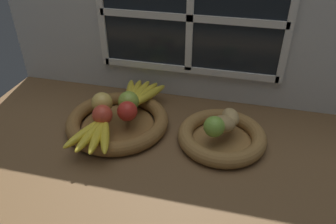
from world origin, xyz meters
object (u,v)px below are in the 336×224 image
(apple_red_front, at_px, (102,115))
(potato_large, at_px, (223,124))
(apple_red_right, at_px, (127,111))
(fruit_bowl_right, at_px, (222,137))
(apple_green_back, at_px, (129,102))
(fruit_bowl_left, at_px, (118,121))
(apple_golden_left, at_px, (102,103))
(lime_near, at_px, (214,127))
(banana_bunch_front, at_px, (95,134))
(potato_back, at_px, (230,117))
(banana_bunch_back, at_px, (139,94))
(chili_pepper, at_px, (222,127))

(apple_red_front, xyz_separation_m, potato_large, (0.37, 0.05, -0.01))
(apple_red_right, bearing_deg, fruit_bowl_right, 2.90)
(apple_green_back, height_order, potato_large, apple_green_back)
(fruit_bowl_left, xyz_separation_m, apple_golden_left, (-0.05, 0.01, 0.06))
(apple_red_front, relative_size, lime_near, 1.00)
(banana_bunch_front, bearing_deg, apple_green_back, 73.64)
(apple_golden_left, bearing_deg, potato_back, 4.27)
(fruit_bowl_right, xyz_separation_m, banana_bunch_back, (-0.31, 0.12, 0.04))
(fruit_bowl_left, height_order, apple_golden_left, apple_golden_left)
(potato_large, distance_m, lime_near, 0.04)
(apple_green_back, height_order, banana_bunch_front, apple_green_back)
(apple_golden_left, height_order, lime_near, apple_golden_left)
(apple_red_right, height_order, chili_pepper, apple_red_right)
(apple_green_back, bearing_deg, apple_red_front, -120.68)
(fruit_bowl_left, relative_size, potato_large, 4.62)
(apple_golden_left, bearing_deg, banana_bunch_back, 52.11)
(fruit_bowl_left, relative_size, fruit_bowl_right, 1.23)
(potato_large, bearing_deg, apple_red_right, -177.10)
(lime_near, bearing_deg, banana_bunch_back, 150.68)
(banana_bunch_front, bearing_deg, apple_red_front, 94.81)
(potato_back, bearing_deg, apple_golden_left, -175.73)
(fruit_bowl_left, relative_size, apple_green_back, 4.87)
(banana_bunch_back, bearing_deg, potato_large, -21.87)
(apple_red_front, bearing_deg, banana_bunch_back, 71.05)
(apple_golden_left, bearing_deg, chili_pepper, -1.18)
(apple_red_front, distance_m, potato_back, 0.40)
(fruit_bowl_right, distance_m, apple_red_front, 0.38)
(banana_bunch_front, bearing_deg, apple_red_right, 60.50)
(apple_green_back, distance_m, lime_near, 0.30)
(apple_green_back, distance_m, potato_back, 0.34)
(apple_red_front, xyz_separation_m, chili_pepper, (0.37, 0.06, -0.02))
(apple_red_right, relative_size, potato_large, 0.88)
(apple_red_front, bearing_deg, apple_golden_left, 113.88)
(apple_red_right, distance_m, potato_back, 0.33)
(apple_green_back, distance_m, banana_bunch_front, 0.17)
(apple_red_front, height_order, banana_bunch_front, apple_red_front)
(fruit_bowl_left, distance_m, apple_red_right, 0.07)
(banana_bunch_front, height_order, potato_large, potato_large)
(potato_large, bearing_deg, banana_bunch_back, 158.13)
(apple_golden_left, height_order, apple_red_front, apple_golden_left)
(apple_golden_left, height_order, apple_green_back, same)
(apple_red_front, distance_m, chili_pepper, 0.37)
(fruit_bowl_right, bearing_deg, fruit_bowl_left, 180.00)
(apple_red_right, height_order, banana_bunch_back, apple_red_right)
(chili_pepper, bearing_deg, banana_bunch_back, 131.08)
(banana_bunch_front, relative_size, banana_bunch_back, 0.94)
(apple_golden_left, height_order, banana_bunch_front, apple_golden_left)
(apple_red_right, bearing_deg, potato_back, 9.95)
(apple_red_right, xyz_separation_m, chili_pepper, (0.30, 0.02, -0.02))
(apple_green_back, relative_size, banana_bunch_back, 0.35)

